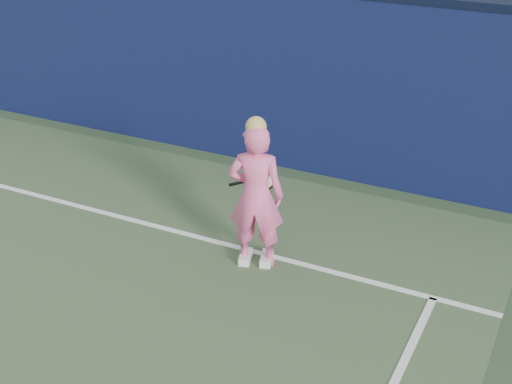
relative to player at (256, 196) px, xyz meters
The scene contains 3 objects.
backstop_wall 3.91m from the player, 136.53° to the left, with size 24.00×0.40×2.50m, color #0C1438.
player is the anchor object (origin of this frame).
racket 0.45m from the player, 107.52° to the left, with size 0.54×0.25×0.30m.
Camera 1 is at (5.85, -2.32, 4.34)m, focal length 50.00 mm.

